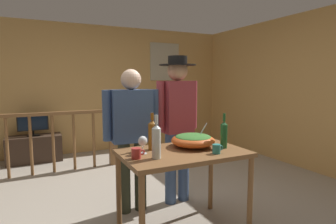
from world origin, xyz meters
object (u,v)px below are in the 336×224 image
flat_screen_tv (33,123)px  wine_bottle_amber (152,134)px  salad_bowl (193,140)px  serving_table (183,161)px  mug_teal (217,149)px  stair_railing (56,135)px  wine_bottle_clear (156,141)px  person_standing_right (177,117)px  wine_bottle_green (224,134)px  framed_picture (165,62)px  mug_red (136,153)px  wine_glass (143,142)px  tv_console (34,149)px  person_standing_left (132,129)px

flat_screen_tv → wine_bottle_amber: 3.16m
salad_bowl → serving_table: bearing=-149.0°
mug_teal → wine_bottle_amber: bearing=141.0°
stair_railing → salad_bowl: bearing=-65.0°
flat_screen_tv → wine_bottle_clear: size_ratio=1.37×
serving_table → person_standing_right: person_standing_right is taller
stair_railing → wine_bottle_green: size_ratio=7.71×
flat_screen_tv → person_standing_right: bearing=-58.8°
framed_picture → mug_red: framed_picture is taller
stair_railing → wine_bottle_clear: wine_bottle_clear is taller
mug_teal → wine_bottle_green: bearing=37.4°
flat_screen_tv → wine_glass: bearing=-74.3°
tv_console → serving_table: serving_table is taller
wine_bottle_amber → mug_red: 0.33m
wine_glass → person_standing_right: person_standing_right is taller
framed_picture → person_standing_right: size_ratio=0.47×
wine_bottle_green → wine_bottle_clear: bearing=-176.2°
wine_bottle_clear → mug_teal: 0.56m
salad_bowl → wine_glass: (-0.53, -0.03, 0.04)m
framed_picture → flat_screen_tv: size_ratio=1.63×
wine_bottle_green → mug_teal: size_ratio=3.12×
serving_table → person_standing_left: size_ratio=0.73×
mug_red → person_standing_right: bearing=43.0°
salad_bowl → mug_teal: (0.06, -0.30, -0.03)m
wine_bottle_amber → person_standing_left: person_standing_left is taller
tv_console → wine_bottle_green: (1.64, -3.26, 0.70)m
flat_screen_tv → mug_teal: bearing=-66.5°
wine_bottle_green → mug_red: 0.87m
wine_bottle_green → mug_red: wine_bottle_green is taller
salad_bowl → person_standing_right: size_ratio=0.25×
serving_table → salad_bowl: (0.16, 0.10, 0.17)m
mug_red → person_standing_right: 1.04m
flat_screen_tv → person_standing_right: (1.52, -2.51, 0.32)m
flat_screen_tv → wine_bottle_clear: wine_bottle_clear is taller
framed_picture → serving_table: 3.93m
stair_railing → flat_screen_tv: 0.81m
framed_picture → tv_console: size_ratio=0.90×
salad_bowl → mug_red: 0.65m
mug_red → mug_teal: (0.69, -0.16, -0.00)m
stair_railing → serving_table: (0.92, -2.41, 0.11)m
framed_picture → wine_glass: framed_picture is taller
serving_table → wine_bottle_clear: size_ratio=3.11×
tv_console → wine_glass: 3.31m
wine_glass → person_standing_right: bearing=41.9°
framed_picture → mug_red: 4.13m
salad_bowl → mug_red: (-0.63, -0.15, -0.03)m
serving_table → wine_bottle_green: (0.40, -0.07, 0.23)m
framed_picture → flat_screen_tv: 2.93m
flat_screen_tv → wine_bottle_amber: wine_bottle_amber is taller
wine_bottle_amber → person_standing_right: person_standing_right is taller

